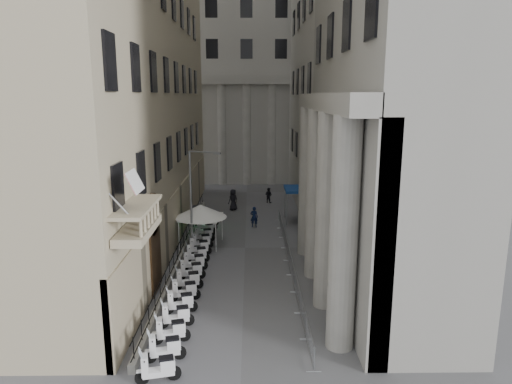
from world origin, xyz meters
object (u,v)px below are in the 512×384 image
at_px(street_lamp, 194,194).
at_px(pedestrian_a, 254,217).
at_px(security_tent, 199,211).
at_px(pedestrian_b, 269,195).
at_px(info_kiosk, 194,218).
at_px(scooter_0, 159,382).

height_order(street_lamp, pedestrian_a, street_lamp).
distance_m(security_tent, pedestrian_b, 14.48).
relative_size(info_kiosk, pedestrian_b, 1.27).
xyz_separation_m(scooter_0, pedestrian_b, (5.38, 29.69, 0.78)).
height_order(security_tent, pedestrian_a, security_tent).
bearing_deg(security_tent, pedestrian_b, 67.18).
height_order(info_kiosk, pedestrian_b, info_kiosk).
bearing_deg(pedestrian_a, scooter_0, 90.78).
height_order(scooter_0, pedestrian_b, pedestrian_b).
distance_m(info_kiosk, pedestrian_a, 4.97).
bearing_deg(street_lamp, security_tent, 108.03).
bearing_deg(pedestrian_b, street_lamp, 101.86).
bearing_deg(scooter_0, street_lamp, -11.72).
relative_size(street_lamp, info_kiosk, 3.61).
relative_size(scooter_0, info_kiosk, 0.76).
bearing_deg(scooter_0, security_tent, -12.19).
xyz_separation_m(scooter_0, security_tent, (-0.19, 16.45, 2.55)).
bearing_deg(pedestrian_a, security_tent, 59.03).
height_order(street_lamp, info_kiosk, street_lamp).
relative_size(security_tent, pedestrian_a, 2.15).
height_order(pedestrian_a, pedestrian_b, pedestrian_a).
bearing_deg(info_kiosk, pedestrian_a, 20.82).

